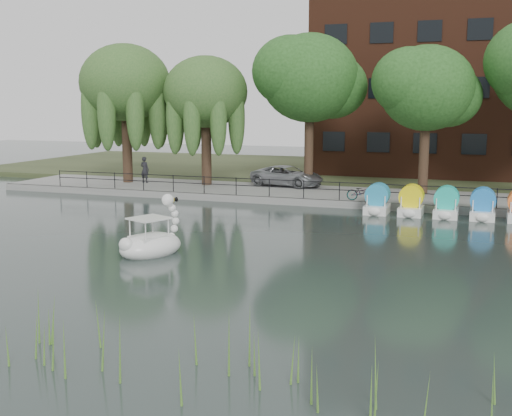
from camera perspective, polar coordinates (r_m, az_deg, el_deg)
The scene contains 16 objects.
ground_plane at distance 23.28m, azimuth -4.48°, elevation -4.59°, with size 120.00×120.00×0.00m, color #3B4846.
promenade at distance 38.15m, azimuth 5.34°, elevation 1.15°, with size 40.00×6.00×0.40m, color gray.
kerb at distance 35.33m, azimuth 4.16°, elevation 0.52°, with size 40.00×0.25×0.40m, color gray.
land_strip at distance 51.74m, azimuth 9.18°, elevation 3.19°, with size 60.00×22.00×0.36m, color #47512D.
railing at distance 35.39m, azimuth 4.26°, elevation 2.07°, with size 32.00×0.05×1.00m.
apartment_building at distance 50.78m, azimuth 17.45°, elevation 13.15°, with size 20.00×10.07×18.00m.
willow_left at distance 43.30m, azimuth -11.57°, elevation 10.82°, with size 5.88×5.88×9.01m.
willow_mid at distance 41.19m, azimuth -4.50°, elevation 10.20°, with size 5.32×5.32×8.15m.
broadleaf_center at distance 39.99m, azimuth 4.80°, elevation 11.39°, with size 6.00×6.00×9.25m.
broadleaf_right at distance 38.27m, azimuth 14.94°, elevation 10.20°, with size 5.40×5.40×8.32m.
minivan at distance 40.58m, azimuth 2.80°, elevation 3.00°, with size 5.30×2.44×1.48m, color gray.
bicycle at distance 34.94m, azimuth 9.48°, elevation 1.47°, with size 1.72×0.60×1.00m, color gray.
pedestrian at distance 42.85m, azimuth -9.87°, elevation 3.55°, with size 0.71×0.48×1.98m, color black.
swan_boat at distance 24.28m, azimuth -9.26°, elevation -2.95°, with size 2.53×3.02×2.19m.
pedal_boat_row at distance 33.06m, azimuth 16.56°, elevation 0.26°, with size 7.95×1.70×1.40m.
reed_bank at distance 14.18m, azimuth -12.94°, elevation -11.49°, with size 24.00×2.40×1.20m.
Camera 1 is at (9.26, -20.62, 5.58)m, focal length 45.00 mm.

